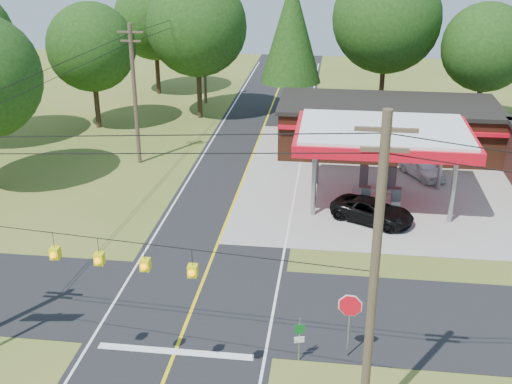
# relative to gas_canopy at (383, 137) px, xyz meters

# --- Properties ---
(ground) EXTENTS (120.00, 120.00, 0.00)m
(ground) POSITION_rel_gas_canopy_xyz_m (-9.00, -13.00, -4.27)
(ground) COLOR #495D20
(ground) RESTS_ON ground
(main_highway) EXTENTS (8.00, 120.00, 0.02)m
(main_highway) POSITION_rel_gas_canopy_xyz_m (-9.00, -13.00, -4.26)
(main_highway) COLOR black
(main_highway) RESTS_ON ground
(cross_road) EXTENTS (70.00, 7.00, 0.02)m
(cross_road) POSITION_rel_gas_canopy_xyz_m (-9.00, -13.00, -4.25)
(cross_road) COLOR black
(cross_road) RESTS_ON ground
(lane_center_yellow) EXTENTS (0.15, 110.00, 0.00)m
(lane_center_yellow) POSITION_rel_gas_canopy_xyz_m (-9.00, -13.00, -4.24)
(lane_center_yellow) COLOR yellow
(lane_center_yellow) RESTS_ON main_highway
(gas_canopy) EXTENTS (10.60, 7.40, 4.88)m
(gas_canopy) POSITION_rel_gas_canopy_xyz_m (0.00, 0.00, 0.00)
(gas_canopy) COLOR gray
(gas_canopy) RESTS_ON ground
(convenience_store) EXTENTS (16.40, 7.55, 3.80)m
(convenience_store) POSITION_rel_gas_canopy_xyz_m (1.00, 9.98, -2.35)
(convenience_store) COLOR #552918
(convenience_store) RESTS_ON ground
(utility_pole_near_right) EXTENTS (1.80, 0.30, 11.50)m
(utility_pole_near_right) POSITION_rel_gas_canopy_xyz_m (-1.50, -20.00, 1.69)
(utility_pole_near_right) COLOR #473828
(utility_pole_near_right) RESTS_ON ground
(utility_pole_far_left) EXTENTS (1.80, 0.30, 10.00)m
(utility_pole_far_left) POSITION_rel_gas_canopy_xyz_m (-17.00, 5.00, 0.93)
(utility_pole_far_left) COLOR #473828
(utility_pole_far_left) RESTS_ON ground
(utility_pole_north) EXTENTS (0.30, 0.30, 9.50)m
(utility_pole_north) POSITION_rel_gas_canopy_xyz_m (-15.50, 22.00, 0.48)
(utility_pole_north) COLOR #473828
(utility_pole_north) RESTS_ON ground
(overhead_beacons) EXTENTS (17.04, 2.04, 1.03)m
(overhead_beacons) POSITION_rel_gas_canopy_xyz_m (-10.00, -19.00, 1.95)
(overhead_beacons) COLOR black
(overhead_beacons) RESTS_ON ground
(treeline_backdrop) EXTENTS (70.27, 51.59, 13.30)m
(treeline_backdrop) POSITION_rel_gas_canopy_xyz_m (-8.18, 11.01, 3.22)
(treeline_backdrop) COLOR #332316
(treeline_backdrop) RESTS_ON ground
(suv_car) EXTENTS (6.47, 6.47, 1.34)m
(suv_car) POSITION_rel_gas_canopy_xyz_m (-0.50, -3.00, -3.60)
(suv_car) COLOR black
(suv_car) RESTS_ON ground
(sedan_car) EXTENTS (5.46, 5.46, 1.37)m
(sedan_car) POSITION_rel_gas_canopy_xyz_m (3.17, 4.71, -3.58)
(sedan_car) COLOR white
(sedan_car) RESTS_ON ground
(octagonal_stop_sign) EXTENTS (1.00, 0.15, 2.94)m
(octagonal_stop_sign) POSITION_rel_gas_canopy_xyz_m (-2.00, -16.01, -2.04)
(octagonal_stop_sign) COLOR gray
(octagonal_stop_sign) RESTS_ON ground
(route_sign_post) EXTENTS (0.40, 0.14, 2.00)m
(route_sign_post) POSITION_rel_gas_canopy_xyz_m (-3.93, -16.52, -3.08)
(route_sign_post) COLOR gray
(route_sign_post) RESTS_ON ground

